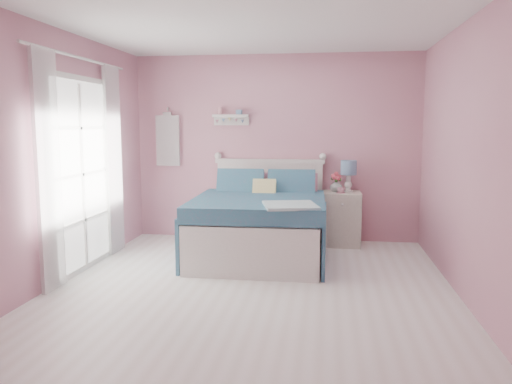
% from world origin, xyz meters
% --- Properties ---
extents(floor, '(4.50, 4.50, 0.00)m').
position_xyz_m(floor, '(0.00, 0.00, 0.00)').
color(floor, white).
rests_on(floor, ground).
extents(room_shell, '(4.50, 4.50, 4.50)m').
position_xyz_m(room_shell, '(0.00, 0.00, 1.58)').
color(room_shell, '#BD788F').
rests_on(room_shell, floor).
extents(bed, '(1.60, 2.00, 1.15)m').
position_xyz_m(bed, '(-0.08, 1.25, 0.40)').
color(bed, silver).
rests_on(bed, floor).
extents(nightstand, '(0.50, 0.49, 0.73)m').
position_xyz_m(nightstand, '(0.94, 1.98, 0.36)').
color(nightstand, beige).
rests_on(nightstand, floor).
extents(table_lamp, '(0.21, 0.21, 0.43)m').
position_xyz_m(table_lamp, '(1.02, 2.03, 1.02)').
color(table_lamp, white).
rests_on(table_lamp, nightstand).
extents(vase, '(0.19, 0.19, 0.17)m').
position_xyz_m(vase, '(0.85, 1.99, 0.81)').
color(vase, silver).
rests_on(vase, nightstand).
extents(teacup, '(0.11, 0.11, 0.07)m').
position_xyz_m(teacup, '(0.92, 1.88, 0.76)').
color(teacup, '#C18294').
rests_on(teacup, nightstand).
extents(roses, '(0.14, 0.11, 0.12)m').
position_xyz_m(roses, '(0.85, 1.98, 0.94)').
color(roses, '#DD4B5D').
rests_on(roses, vase).
extents(wall_shelf, '(0.50, 0.15, 0.25)m').
position_xyz_m(wall_shelf, '(-0.63, 2.19, 1.73)').
color(wall_shelf, silver).
rests_on(wall_shelf, room_shell).
extents(hanging_dress, '(0.34, 0.03, 0.72)m').
position_xyz_m(hanging_dress, '(-1.55, 2.18, 1.40)').
color(hanging_dress, white).
rests_on(hanging_dress, room_shell).
extents(french_door, '(0.04, 1.32, 2.16)m').
position_xyz_m(french_door, '(-1.97, 0.40, 1.07)').
color(french_door, silver).
rests_on(french_door, floor).
extents(curtain_near, '(0.04, 0.40, 2.32)m').
position_xyz_m(curtain_near, '(-1.92, -0.34, 1.18)').
color(curtain_near, white).
rests_on(curtain_near, floor).
extents(curtain_far, '(0.04, 0.40, 2.32)m').
position_xyz_m(curtain_far, '(-1.92, 1.14, 1.18)').
color(curtain_far, white).
rests_on(curtain_far, floor).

